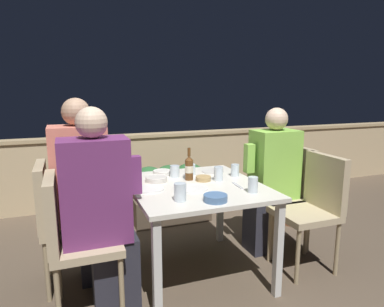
% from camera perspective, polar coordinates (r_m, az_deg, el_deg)
% --- Properties ---
extents(ground_plane, '(16.00, 16.00, 0.00)m').
position_cam_1_polar(ground_plane, '(2.82, 0.58, -19.30)').
color(ground_plane, brown).
extents(parapet_wall, '(9.00, 0.18, 0.86)m').
position_cam_1_polar(parapet_wall, '(4.34, -8.24, -2.30)').
color(parapet_wall, tan).
rests_on(parapet_wall, ground_plane).
extents(dining_table, '(0.94, 1.03, 0.72)m').
position_cam_1_polar(dining_table, '(2.56, 0.61, -6.99)').
color(dining_table, silver).
rests_on(dining_table, ground_plane).
extents(planter_hedge, '(0.82, 0.47, 0.61)m').
position_cam_1_polar(planter_hedge, '(3.69, -3.61, -6.06)').
color(planter_hedge, brown).
rests_on(planter_hedge, ground_plane).
extents(chair_left_near, '(0.43, 0.42, 0.91)m').
position_cam_1_polar(chair_left_near, '(2.27, -19.73, -12.17)').
color(chair_left_near, tan).
rests_on(chair_left_near, ground_plane).
extents(person_purple_stripe, '(0.49, 0.26, 1.31)m').
position_cam_1_polar(person_purple_stripe, '(2.24, -14.82, -9.28)').
color(person_purple_stripe, '#282833').
rests_on(person_purple_stripe, ground_plane).
extents(chair_left_far, '(0.43, 0.42, 0.91)m').
position_cam_1_polar(chair_left_far, '(2.62, -21.48, -9.16)').
color(chair_left_far, tan).
rests_on(chair_left_far, ground_plane).
extents(person_coral_top, '(0.48, 0.26, 1.35)m').
position_cam_1_polar(person_coral_top, '(2.58, -17.33, -6.14)').
color(person_coral_top, '#282833').
rests_on(person_coral_top, ground_plane).
extents(chair_right_near, '(0.43, 0.42, 0.91)m').
position_cam_1_polar(chair_right_near, '(2.86, 19.78, -7.32)').
color(chair_right_near, tan).
rests_on(chair_right_near, ground_plane).
extents(chair_right_far, '(0.43, 0.42, 0.91)m').
position_cam_1_polar(chair_right_far, '(3.17, 15.88, -5.33)').
color(chair_right_far, tan).
rests_on(chair_right_far, ground_plane).
extents(person_green_blouse, '(0.47, 0.26, 1.26)m').
position_cam_1_polar(person_green_blouse, '(3.04, 12.93, -4.31)').
color(person_green_blouse, '#282833').
rests_on(person_green_blouse, ground_plane).
extents(beer_bottle, '(0.06, 0.06, 0.25)m').
position_cam_1_polar(beer_bottle, '(2.64, -0.43, -2.38)').
color(beer_bottle, brown).
rests_on(beer_bottle, dining_table).
extents(plate_0, '(0.22, 0.22, 0.01)m').
position_cam_1_polar(plate_0, '(2.43, 0.23, -5.82)').
color(plate_0, white).
rests_on(plate_0, dining_table).
extents(plate_1, '(0.19, 0.19, 0.01)m').
position_cam_1_polar(plate_1, '(2.90, 3.52, -3.02)').
color(plate_1, silver).
rests_on(plate_1, dining_table).
extents(plate_2, '(0.21, 0.21, 0.01)m').
position_cam_1_polar(plate_2, '(2.43, -7.08, -5.89)').
color(plate_2, white).
rests_on(plate_2, dining_table).
extents(bowl_0, '(0.15, 0.15, 0.05)m').
position_cam_1_polar(bowl_0, '(2.17, 3.93, -7.31)').
color(bowl_0, '#4C709E').
rests_on(bowl_0, dining_table).
extents(bowl_1, '(0.17, 0.17, 0.04)m').
position_cam_1_polar(bowl_1, '(2.63, -5.96, -4.18)').
color(bowl_1, beige).
rests_on(bowl_1, dining_table).
extents(bowl_2, '(0.15, 0.15, 0.04)m').
position_cam_1_polar(bowl_2, '(2.82, -4.99, -3.12)').
color(bowl_2, silver).
rests_on(bowl_2, dining_table).
extents(bowl_3, '(0.12, 0.12, 0.04)m').
position_cam_1_polar(bowl_3, '(2.63, 1.89, -4.12)').
color(bowl_3, tan).
rests_on(bowl_3, dining_table).
extents(glass_cup_0, '(0.07, 0.07, 0.10)m').
position_cam_1_polar(glass_cup_0, '(2.79, 7.19, -2.78)').
color(glass_cup_0, silver).
rests_on(glass_cup_0, dining_table).
extents(glass_cup_1, '(0.06, 0.06, 0.09)m').
position_cam_1_polar(glass_cup_1, '(2.81, -0.10, -2.64)').
color(glass_cup_1, silver).
rests_on(glass_cup_1, dining_table).
extents(glass_cup_2, '(0.07, 0.07, 0.11)m').
position_cam_1_polar(glass_cup_2, '(2.64, 4.43, -3.38)').
color(glass_cup_2, silver).
rests_on(glass_cup_2, dining_table).
extents(glass_cup_3, '(0.08, 0.08, 0.09)m').
position_cam_1_polar(glass_cup_3, '(2.74, -2.90, -2.99)').
color(glass_cup_3, silver).
rests_on(glass_cup_3, dining_table).
extents(glass_cup_4, '(0.07, 0.07, 0.11)m').
position_cam_1_polar(glass_cup_4, '(2.37, 10.11, -5.15)').
color(glass_cup_4, silver).
rests_on(glass_cup_4, dining_table).
extents(glass_cup_5, '(0.08, 0.08, 0.12)m').
position_cam_1_polar(glass_cup_5, '(2.17, -1.99, -6.45)').
color(glass_cup_5, silver).
rests_on(glass_cup_5, dining_table).
extents(fork_0, '(0.03, 0.17, 0.01)m').
position_cam_1_polar(fork_0, '(2.52, 7.60, -5.30)').
color(fork_0, silver).
rests_on(fork_0, dining_table).
extents(potted_plant, '(0.39, 0.39, 0.75)m').
position_cam_1_polar(potted_plant, '(3.75, 16.31, -4.26)').
color(potted_plant, brown).
rests_on(potted_plant, ground_plane).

